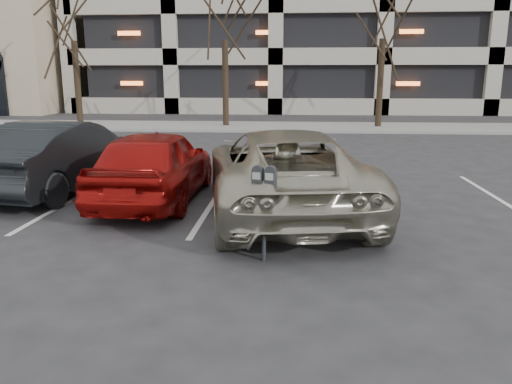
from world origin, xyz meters
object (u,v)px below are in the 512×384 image
object	(u,v)px
car_red	(155,165)
car_dark	(63,156)
parking_meter	(264,190)
suv_silver	(283,171)

from	to	relation	value
car_red	car_dark	xyz separation A→B (m)	(-2.18, 0.73, 0.03)
parking_meter	suv_silver	world-z (taller)	suv_silver
suv_silver	car_red	bearing A→B (deg)	-24.23
suv_silver	car_red	size ratio (longest dim) A/B	1.36
parking_meter	car_red	xyz separation A→B (m)	(-2.28, 3.08, -0.25)
suv_silver	car_dark	xyz separation A→B (m)	(-4.65, 1.38, -0.01)
suv_silver	car_dark	distance (m)	4.85
suv_silver	parking_meter	bearing A→B (deg)	75.78
car_dark	car_red	bearing A→B (deg)	169.98
parking_meter	car_red	world-z (taller)	car_red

